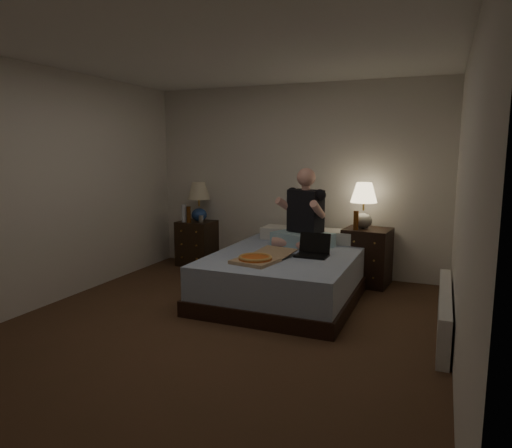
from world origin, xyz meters
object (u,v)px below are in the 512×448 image
at_px(lamp_left, 199,202).
at_px(beer_bottle_right, 356,220).
at_px(radiator, 444,312).
at_px(soda_can, 201,219).
at_px(bed, 287,275).
at_px(laptop, 312,246).
at_px(nightstand_right, 367,257).
at_px(water_bottle, 184,213).
at_px(person, 303,207).
at_px(beer_bottle_left, 189,214).
at_px(lamp_right, 364,206).
at_px(nightstand_left, 197,243).
at_px(pizza_box, 255,259).

xyz_separation_m(lamp_left, beer_bottle_right, (2.26, -0.21, -0.11)).
bearing_deg(radiator, soda_can, 157.73).
relative_size(bed, laptop, 5.95).
relative_size(nightstand_right, laptop, 2.05).
distance_m(bed, nightstand_right, 1.13).
xyz_separation_m(water_bottle, beer_bottle_right, (2.42, -0.07, 0.05)).
distance_m(nightstand_right, beer_bottle_right, 0.50).
distance_m(person, laptop, 0.66).
bearing_deg(radiator, water_bottle, 160.11).
xyz_separation_m(beer_bottle_left, radiator, (3.36, -1.23, -0.55)).
height_order(lamp_right, water_bottle, lamp_right).
relative_size(lamp_left, water_bottle, 2.24).
distance_m(lamp_right, radiator, 1.81).
relative_size(beer_bottle_left, beer_bottle_right, 1.00).
relative_size(nightstand_left, soda_can, 6.38).
bearing_deg(water_bottle, beer_bottle_right, -1.65).
xyz_separation_m(nightstand_right, lamp_right, (-0.07, 0.01, 0.63)).
bearing_deg(radiator, pizza_box, -177.30).
bearing_deg(laptop, pizza_box, -133.73).
bearing_deg(lamp_left, laptop, -27.25).
bearing_deg(lamp_right, person, -146.64).
relative_size(lamp_right, radiator, 0.35).
xyz_separation_m(nightstand_right, person, (-0.70, -0.41, 0.62)).
distance_m(beer_bottle_left, person, 1.81).
distance_m(person, pizza_box, 1.09).
bearing_deg(person, water_bottle, -170.95).
relative_size(nightstand_right, soda_can, 6.96).
relative_size(lamp_left, beer_bottle_left, 2.43).
height_order(nightstand_right, radiator, nightstand_right).
bearing_deg(person, pizza_box, -82.33).
bearing_deg(beer_bottle_left, soda_can, 28.57).
height_order(lamp_right, laptop, lamp_right).
height_order(lamp_left, laptop, lamp_left).
bearing_deg(nightstand_left, bed, -27.23).
distance_m(nightstand_left, person, 1.91).
relative_size(lamp_right, beer_bottle_left, 2.43).
height_order(lamp_left, person, person).
relative_size(soda_can, person, 0.11).
relative_size(person, laptop, 2.74).
height_order(beer_bottle_left, beer_bottle_right, beer_bottle_right).
bearing_deg(beer_bottle_left, bed, -23.99).
relative_size(nightstand_right, pizza_box, 0.92).
distance_m(lamp_right, soda_can, 2.27).
bearing_deg(water_bottle, nightstand_right, 1.45).
height_order(beer_bottle_left, person, person).
height_order(nightstand_right, laptop, laptop).
bearing_deg(beer_bottle_left, lamp_right, 2.04).
relative_size(beer_bottle_left, person, 0.25).
xyz_separation_m(beer_bottle_left, laptop, (2.02, -0.84, -0.13)).
relative_size(nightstand_right, person, 0.75).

